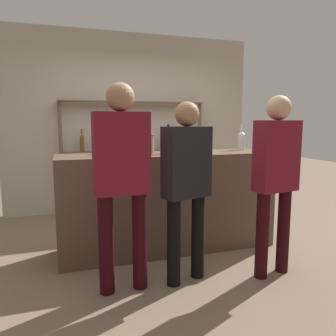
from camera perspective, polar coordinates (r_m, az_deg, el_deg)
name	(u,v)px	position (r m, az deg, el deg)	size (l,w,h in m)	color
ground_plane	(168,248)	(3.84, 0.00, -13.69)	(16.00, 16.00, 0.00)	#7A6651
bar_counter	(168,201)	(3.67, 0.00, -5.85)	(2.37, 0.61, 1.08)	brown
back_wall	(132,123)	(5.41, -6.28, 7.79)	(3.97, 0.12, 2.80)	#B2A899
back_shelf	(135,138)	(5.24, -5.73, 5.17)	(2.29, 0.18, 1.74)	brown
counter_bottle_0	(168,142)	(3.56, 0.06, 4.51)	(0.08, 0.08, 0.32)	#0F1956
counter_bottle_1	(121,142)	(3.48, -8.13, 4.46)	(0.08, 0.08, 0.33)	black
counter_bottle_2	(241,140)	(4.11, 12.67, 4.83)	(0.08, 0.08, 0.33)	silver
wine_glass	(136,143)	(3.43, -5.68, 4.33)	(0.07, 0.07, 0.16)	silver
ice_bucket	(145,144)	(3.62, -4.11, 4.25)	(0.22, 0.22, 0.21)	#846647
cork_jar	(106,148)	(3.56, -10.69, 3.51)	(0.11, 0.11, 0.14)	silver
customer_left	(122,172)	(2.68, -8.06, -0.67)	(0.45, 0.23, 1.73)	black
customer_center	(187,178)	(2.84, 3.24, -1.83)	(0.46, 0.30, 1.59)	black
customer_right	(276,171)	(3.11, 18.27, -0.57)	(0.44, 0.25, 1.65)	black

